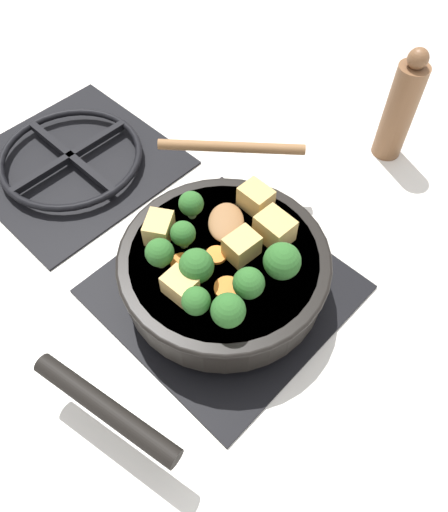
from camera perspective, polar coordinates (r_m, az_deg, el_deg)
ground_plane at (r=0.71m, az=0.00°, el=-3.88°), size 2.40×2.40×0.00m
front_burner_grate at (r=0.70m, az=0.00°, el=-3.37°), size 0.31×0.31×0.03m
rear_burner_grate at (r=0.90m, az=-17.00°, el=10.46°), size 0.31×0.31×0.03m
skillet_pan at (r=0.66m, az=-0.15°, el=-1.45°), size 0.40×0.28×0.06m
wooden_spoon at (r=0.72m, az=0.59°, el=8.86°), size 0.23×0.22×0.02m
tofu_cube_center_large at (r=0.63m, az=2.04°, el=1.11°), size 0.04×0.04×0.03m
tofu_cube_near_handle at (r=0.66m, az=-7.44°, el=3.18°), size 0.05×0.05×0.03m
tofu_cube_east_chunk at (r=0.60m, az=-4.97°, el=-3.50°), size 0.03×0.04×0.03m
tofu_cube_west_chunk at (r=0.65m, az=5.81°, el=3.14°), size 0.04×0.05×0.04m
tofu_cube_back_piece at (r=0.68m, az=3.66°, el=6.59°), size 0.03×0.04×0.03m
broccoli_floret_near_spoon at (r=0.58m, az=-3.21°, el=-5.19°), size 0.03×0.03×0.04m
broccoli_floret_center_top at (r=0.60m, az=-2.87°, el=-1.41°), size 0.04×0.04×0.05m
broccoli_floret_east_rim at (r=0.61m, az=6.65°, el=-0.61°), size 0.05×0.05×0.05m
broccoli_floret_west_rim at (r=0.57m, az=0.48°, el=-6.26°), size 0.04×0.04×0.05m
broccoli_floret_north_edge at (r=0.67m, az=-3.78°, el=5.95°), size 0.03×0.03×0.04m
broccoli_floret_south_cluster at (r=0.59m, az=2.83°, el=-3.15°), size 0.04×0.04×0.05m
broccoli_floret_mid_floret at (r=0.62m, az=-7.37°, el=0.36°), size 0.04×0.04×0.04m
broccoli_floret_small_inner at (r=0.64m, az=-4.72°, el=2.53°), size 0.03×0.03×0.04m
carrot_slice_orange_thin at (r=0.64m, az=-0.89°, el=0.12°), size 0.03×0.03×0.01m
carrot_slice_near_center at (r=0.61m, az=0.40°, el=-3.71°), size 0.03×0.03×0.01m
carrot_slice_edge_slice at (r=0.64m, az=-4.79°, el=-0.80°), size 0.03×0.03×0.01m
pepper_mill at (r=0.88m, az=19.49°, el=15.55°), size 0.05×0.05×0.20m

